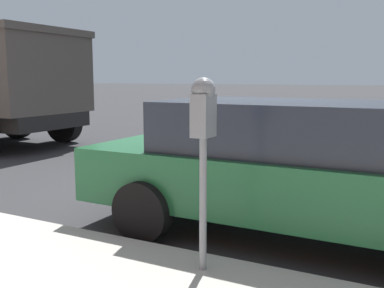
# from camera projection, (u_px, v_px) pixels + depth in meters

# --- Properties ---
(ground_plane) EXTENTS (220.00, 220.00, 0.00)m
(ground_plane) POSITION_uv_depth(u_px,v_px,m) (243.00, 201.00, 6.21)
(ground_plane) COLOR #333335
(parking_meter) EXTENTS (0.21, 0.19, 1.57)m
(parking_meter) POSITION_uv_depth(u_px,v_px,m) (203.00, 125.00, 3.53)
(parking_meter) COLOR gray
(parking_meter) RESTS_ON sidewalk
(car_green) EXTENTS (2.01, 4.77, 1.44)m
(car_green) POSITION_uv_depth(u_px,v_px,m) (303.00, 167.00, 4.69)
(car_green) COLOR #1E5B33
(car_green) RESTS_ON ground_plane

